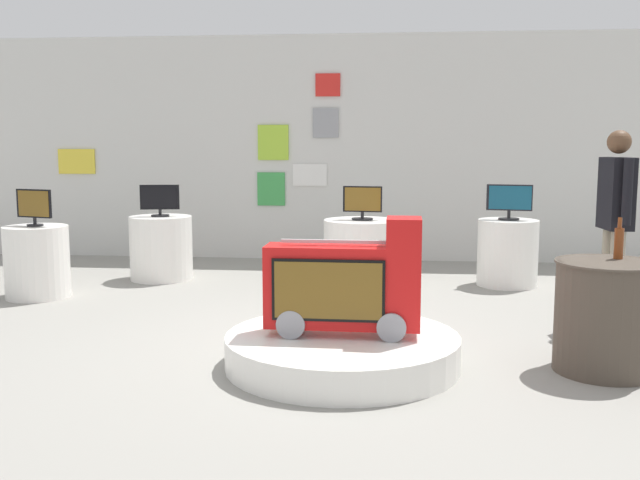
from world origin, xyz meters
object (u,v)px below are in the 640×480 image
at_px(display_pedestal_center_rear, 37,262).
at_px(side_table_round, 606,316).
at_px(tv_on_left_rear, 509,201).
at_px(display_pedestal_left_rear, 507,253).
at_px(novelty_firetruck_tv, 346,287).
at_px(tv_on_center_rear, 34,206).
at_px(display_pedestal_far_right, 161,248).
at_px(display_pedestal_right_rear, 362,253).
at_px(tv_on_far_right, 160,200).
at_px(tv_on_right_rear, 363,203).
at_px(bottle_on_side_table, 619,242).
at_px(main_display_pedestal, 342,350).
at_px(shopper_browsing_near_truck, 615,214).

height_order(display_pedestal_center_rear, side_table_round, side_table_round).
bearing_deg(tv_on_left_rear, display_pedestal_left_rear, 100.45).
bearing_deg(novelty_firetruck_tv, tv_on_center_rear, 148.46).
bearing_deg(display_pedestal_far_right, side_table_round, -36.50).
height_order(display_pedestal_right_rear, display_pedestal_far_right, same).
bearing_deg(display_pedestal_left_rear, side_table_round, -86.61).
height_order(novelty_firetruck_tv, tv_on_center_rear, tv_on_center_rear).
relative_size(tv_on_center_rear, tv_on_far_right, 0.93).
bearing_deg(novelty_firetruck_tv, display_pedestal_far_right, 126.90).
bearing_deg(side_table_round, tv_on_far_right, 143.54).
bearing_deg(tv_on_right_rear, tv_on_center_rear, -164.11).
xyz_separation_m(tv_on_right_rear, display_pedestal_far_right, (-2.40, 0.17, -0.57)).
height_order(tv_on_center_rear, bottle_on_side_table, tv_on_center_rear).
distance_m(main_display_pedestal, novelty_firetruck_tv, 0.47).
bearing_deg(display_pedestal_far_right, tv_on_right_rear, -3.96).
height_order(main_display_pedestal, tv_on_center_rear, tv_on_center_rear).
height_order(display_pedestal_far_right, bottle_on_side_table, bottle_on_side_table).
xyz_separation_m(tv_on_right_rear, side_table_round, (1.83, -2.96, -0.54)).
relative_size(display_pedestal_right_rear, side_table_round, 1.10).
bearing_deg(bottle_on_side_table, side_table_round, -129.39).
height_order(main_display_pedestal, tv_on_left_rear, tv_on_left_rear).
height_order(main_display_pedestal, display_pedestal_center_rear, display_pedestal_center_rear).
height_order(tv_on_right_rear, tv_on_far_right, tv_on_right_rear).
relative_size(tv_on_far_right, bottle_on_side_table, 1.54).
bearing_deg(display_pedestal_center_rear, tv_on_center_rear, -73.90).
bearing_deg(main_display_pedestal, tv_on_far_right, 126.76).
bearing_deg(tv_on_center_rear, novelty_firetruck_tv, -31.54).
bearing_deg(side_table_round, shopper_browsing_near_truck, 72.04).
distance_m(display_pedestal_center_rear, bottle_on_side_table, 5.65).
height_order(novelty_firetruck_tv, display_pedestal_center_rear, novelty_firetruck_tv).
bearing_deg(side_table_round, display_pedestal_center_rear, 158.91).
xyz_separation_m(tv_on_center_rear, tv_on_far_right, (0.97, 1.12, -0.02)).
height_order(tv_on_left_rear, display_pedestal_center_rear, tv_on_left_rear).
bearing_deg(shopper_browsing_near_truck, tv_on_far_right, 158.09).
height_order(main_display_pedestal, shopper_browsing_near_truck, shopper_browsing_near_truck).
bearing_deg(tv_on_far_right, display_pedestal_right_rear, -3.77).
distance_m(tv_on_far_right, side_table_round, 5.28).
bearing_deg(shopper_browsing_near_truck, tv_on_right_rear, 142.73).
xyz_separation_m(display_pedestal_center_rear, display_pedestal_far_right, (0.97, 1.12, 0.00)).
height_order(display_pedestal_left_rear, display_pedestal_far_right, same).
xyz_separation_m(display_pedestal_center_rear, display_pedestal_right_rear, (3.37, 0.96, 0.00)).
distance_m(tv_on_right_rear, shopper_browsing_near_truck, 2.81).
xyz_separation_m(tv_on_center_rear, tv_on_right_rear, (3.37, 0.96, -0.02)).
bearing_deg(bottle_on_side_table, tv_on_left_rear, 95.38).
height_order(display_pedestal_far_right, tv_on_far_right, tv_on_far_right).
height_order(display_pedestal_far_right, side_table_round, side_table_round).
xyz_separation_m(novelty_firetruck_tv, display_pedestal_center_rear, (-3.37, 2.07, -0.21)).
distance_m(display_pedestal_far_right, tv_on_far_right, 0.57).
bearing_deg(side_table_round, novelty_firetruck_tv, -177.90).
xyz_separation_m(tv_on_left_rear, bottle_on_side_table, (0.28, -3.01, -0.06)).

